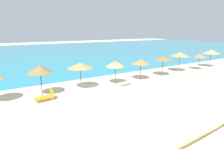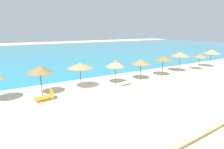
# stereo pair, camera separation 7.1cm
# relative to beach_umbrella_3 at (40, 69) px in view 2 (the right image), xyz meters

# --- Properties ---
(ground_plane) EXTENTS (160.00, 160.00, 0.00)m
(ground_plane) POSITION_rel_beach_umbrella_3_xyz_m (6.72, -1.34, -2.62)
(ground_plane) COLOR beige
(sea_water) EXTENTS (160.00, 61.40, 0.01)m
(sea_water) POSITION_rel_beach_umbrella_3_xyz_m (6.72, 34.75, -2.61)
(sea_water) COLOR teal
(sea_water) RESTS_ON ground_plane
(dune_ridge) EXTENTS (44.48, 6.75, 2.90)m
(dune_ridge) POSITION_rel_beach_umbrella_3_xyz_m (8.03, -9.83, -1.17)
(dune_ridge) COLOR beige
(dune_ridge) RESTS_ON ground_plane
(beach_umbrella_3) EXTENTS (2.22, 2.22, 2.95)m
(beach_umbrella_3) POSITION_rel_beach_umbrella_3_xyz_m (0.00, 0.00, 0.00)
(beach_umbrella_3) COLOR brown
(beach_umbrella_3) RESTS_ON ground_plane
(beach_umbrella_4) EXTENTS (2.53, 2.53, 2.83)m
(beach_umbrella_4) POSITION_rel_beach_umbrella_3_xyz_m (3.73, 0.07, -0.06)
(beach_umbrella_4) COLOR brown
(beach_umbrella_4) RESTS_ON ground_plane
(beach_umbrella_5) EXTENTS (2.13, 2.13, 2.78)m
(beach_umbrella_5) POSITION_rel_beach_umbrella_3_xyz_m (7.58, -0.22, -0.18)
(beach_umbrella_5) COLOR brown
(beach_umbrella_5) RESTS_ON ground_plane
(beach_umbrella_6) EXTENTS (2.29, 2.29, 2.58)m
(beach_umbrella_6) POSITION_rel_beach_umbrella_3_xyz_m (11.14, -0.18, -0.32)
(beach_umbrella_6) COLOR brown
(beach_umbrella_6) RESTS_ON ground_plane
(beach_umbrella_7) EXTENTS (2.41, 2.41, 2.68)m
(beach_umbrella_7) POSITION_rel_beach_umbrella_3_xyz_m (14.79, -0.14, -0.18)
(beach_umbrella_7) COLOR brown
(beach_umbrella_7) RESTS_ON ground_plane
(beach_umbrella_8) EXTENTS (2.67, 2.67, 2.92)m
(beach_umbrella_8) POSITION_rel_beach_umbrella_3_xyz_m (18.64, 0.40, 0.00)
(beach_umbrella_8) COLOR brown
(beach_umbrella_8) RESTS_ON ground_plane
(beach_umbrella_9) EXTENTS (2.05, 2.05, 2.46)m
(beach_umbrella_9) POSITION_rel_beach_umbrella_3_xyz_m (22.37, -0.16, -0.42)
(beach_umbrella_9) COLOR brown
(beach_umbrella_9) RESTS_ON ground_plane
(beach_umbrella_10) EXTENTS (2.60, 2.60, 2.89)m
(beach_umbrella_10) POSITION_rel_beach_umbrella_3_xyz_m (25.74, 0.15, -0.06)
(beach_umbrella_10) COLOR brown
(beach_umbrella_10) RESTS_ON ground_plane
(lounge_chair_0) EXTENTS (1.72, 0.81, 1.06)m
(lounge_chair_0) POSITION_rel_beach_umbrella_3_xyz_m (8.56, -0.88, -2.19)
(lounge_chair_0) COLOR white
(lounge_chair_0) RESTS_ON ground_plane
(lounge_chair_1) EXTENTS (1.65, 0.86, 0.99)m
(lounge_chair_1) POSITION_rel_beach_umbrella_3_xyz_m (0.10, -1.05, -2.18)
(lounge_chair_1) COLOR orange
(lounge_chair_1) RESTS_ON ground_plane
(beach_ball) EXTENTS (0.25, 0.25, 0.25)m
(beach_ball) POSITION_rel_beach_umbrella_3_xyz_m (10.67, -3.25, -2.49)
(beach_ball) COLOR red
(beach_ball) RESTS_ON ground_plane
(cooler_box) EXTENTS (0.49, 0.45, 0.41)m
(cooler_box) POSITION_rel_beach_umbrella_3_xyz_m (7.05, -3.67, -2.41)
(cooler_box) COLOR white
(cooler_box) RESTS_ON ground_plane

